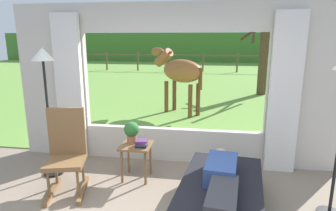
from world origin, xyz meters
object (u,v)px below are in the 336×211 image
Objects in this scene: reclining_person at (222,178)px; horse at (180,71)px; recliner_sofa at (220,200)px; floor_lamp_left at (44,74)px; pasture_tree at (264,57)px; rocking_chair at (67,152)px; potted_plant at (132,131)px; book_stack at (142,143)px; side_table at (136,151)px.

horse is at bearing 108.93° from reclining_person.
recliner_sofa is 0.31m from reclining_person.
reclining_person is 2.79m from floor_lamp_left.
reclining_person is 0.51× the size of pasture_tree.
reclining_person is at bearing -17.50° from floor_lamp_left.
rocking_chair is 8.23m from pasture_tree.
horse is at bearing -130.01° from pasture_tree.
floor_lamp_left is at bearing 170.22° from recliner_sofa.
reclining_person is 1.57m from potted_plant.
horse is (0.27, 3.72, 0.45)m from potted_plant.
potted_plant is 3.76m from horse.
reclining_person is at bearing -35.40° from book_stack.
potted_plant is 0.25m from book_stack.
floor_lamp_left is (-0.46, 0.40, 0.98)m from rocking_chair.
floor_lamp_left is (-1.21, -0.12, 0.82)m from potted_plant.
recliner_sofa is at bearing -16.45° from floor_lamp_left.
reclining_person is 8.19× the size of book_stack.
reclining_person reaches higher than book_stack.
rocking_chair is at bearing 177.23° from recliner_sofa.
side_table is 2.96× the size of book_stack.
floor_lamp_left is at bearing -174.40° from potted_plant.
book_stack is 1.68m from floor_lamp_left.
pasture_tree is at bearing -4.93° from horse.
side_table is 1.70m from floor_lamp_left.
side_table is 0.29m from potted_plant.
potted_plant is at bearing 19.52° from rocking_chair.
reclining_person is 2.06m from rocking_chair.
potted_plant reaches higher than book_stack.
potted_plant is at bearing 151.34° from reclining_person.
pasture_tree is at bearing 68.78° from book_stack.
floor_lamp_left is at bearing -165.92° from horse.
pasture_tree is at bearing 67.92° from side_table.
side_table is 3.86m from horse.
reclining_person is 0.76× the size of floor_lamp_left.
horse is at bearing 69.00° from floor_lamp_left.
recliner_sofa is 3.45× the size of side_table.
potted_plant is 1.82× the size of book_stack.
horse reaches higher than reclining_person.
recliner_sofa is 2.90m from floor_lamp_left.
pasture_tree is (2.61, 3.11, 0.20)m from horse.
recliner_sofa is 7.93m from pasture_tree.
rocking_chair reaches higher than reclining_person.
pasture_tree is at bearing 67.17° from potted_plant.
recliner_sofa is 10.21× the size of book_stack.
horse is 0.61× the size of pasture_tree.
potted_plant is 0.17× the size of floor_lamp_left.
recliner_sofa is at bearing -24.35° from rocking_chair.
reclining_person reaches higher than side_table.
recliner_sofa is 1.44m from side_table.
rocking_chair is at bearing -158.41° from horse.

